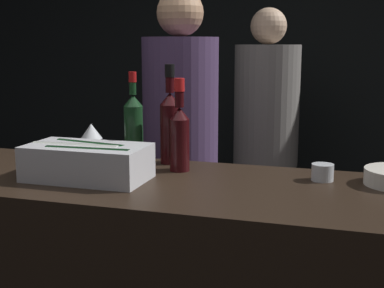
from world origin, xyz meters
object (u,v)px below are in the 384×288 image
Objects in this scene: candle_votive at (323,172)px; person_in_hoodie at (266,137)px; red_wine_bottle_black_foil at (170,123)px; person_blond_tee at (181,157)px; wine_glass at (91,133)px; red_wine_bottle_tall at (180,133)px; ice_bin_with_bottles at (86,160)px; red_wine_bottle_burgundy at (133,125)px.

candle_votive is 0.04× the size of person_in_hoodie.
person_blond_tee is at bearing 104.07° from red_wine_bottle_black_foil.
red_wine_bottle_tall reaches higher than wine_glass.
person_in_hoodie is (0.46, 1.33, -0.21)m from wine_glass.
wine_glass is 1.42m from person_in_hoodie.
ice_bin_with_bottles is at bearing -65.25° from wine_glass.
person_in_hoodie reaches higher than ice_bin_with_bottles.
wine_glass is 0.37× the size of red_wine_bottle_black_foil.
ice_bin_with_bottles is 1.08× the size of red_wine_bottle_black_foil.
red_wine_bottle_tall is (0.39, -0.09, 0.03)m from wine_glass.
candle_votive is 0.71m from red_wine_bottle_burgundy.
person_blond_tee is at bearing 87.83° from red_wine_bottle_burgundy.
ice_bin_with_bottles is 0.37m from red_wine_bottle_black_foil.
ice_bin_with_bottles is 0.23× the size of person_in_hoodie.
red_wine_bottle_black_foil is at bearing 124.46° from red_wine_bottle_tall.
red_wine_bottle_burgundy is 0.55m from person_blond_tee.
person_in_hoodie is 0.98× the size of person_blond_tee.
wine_glass is 0.18m from red_wine_bottle_burgundy.
red_wine_bottle_burgundy is (0.04, 0.30, 0.07)m from ice_bin_with_bottles.
ice_bin_with_bottles is at bearing 5.13° from person_in_hoodie.
person_blond_tee is at bearing 108.09° from red_wine_bottle_tall.
red_wine_bottle_black_foil reaches higher than red_wine_bottle_tall.
person_in_hoodie is at bearing 83.12° from person_blond_tee.
ice_bin_with_bottles is 0.33m from red_wine_bottle_tall.
red_wine_bottle_black_foil is 0.14m from red_wine_bottle_burgundy.
ice_bin_with_bottles is 2.89× the size of wine_glass.
person_in_hoodie is (0.14, 1.32, -0.26)m from red_wine_bottle_black_foil.
person_in_hoodie is (0.07, 1.42, -0.25)m from red_wine_bottle_tall.
person_blond_tee is at bearing 139.07° from candle_votive.
person_blond_tee reaches higher than person_in_hoodie.
wine_glass is 0.42× the size of red_wine_bottle_tall.
person_in_hoodie reaches higher than red_wine_bottle_tall.
red_wine_bottle_black_foil is at bearing 169.94° from candle_votive.
person_blond_tee is at bearing -1.42° from person_in_hoodie.
candle_votive is at bearing -30.17° from person_blond_tee.
red_wine_bottle_tall is at bearing -55.54° from red_wine_bottle_black_foil.
wine_glass is (-0.14, 0.30, 0.04)m from ice_bin_with_bottles.
red_wine_bottle_black_foil is (-0.07, 0.10, 0.02)m from red_wine_bottle_tall.
red_wine_bottle_burgundy is at bearing -81.41° from person_blond_tee.
red_wine_bottle_tall is at bearing -179.42° from candle_votive.
red_wine_bottle_black_foil is (-0.56, 0.10, 0.12)m from candle_votive.
person_blond_tee reaches higher than red_wine_bottle_tall.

